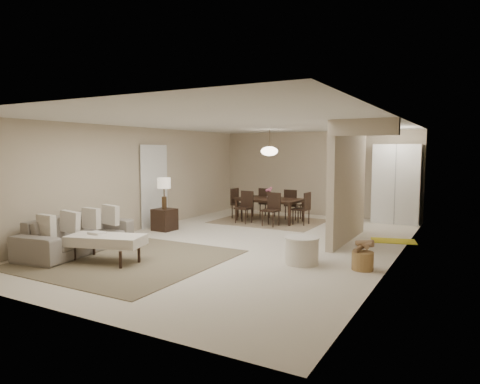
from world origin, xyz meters
The scene contains 22 objects.
floor centered at (0.00, 0.00, 0.00)m, with size 9.00×9.00×0.00m, color beige.
ceiling centered at (0.00, 0.00, 2.50)m, with size 9.00×9.00×0.00m, color white.
back_wall centered at (0.00, 4.50, 1.25)m, with size 6.00×6.00×0.00m, color #BAA98D.
left_wall centered at (-3.00, 0.00, 1.25)m, with size 9.00×9.00×0.00m, color #BAA98D.
right_wall centered at (3.00, 0.00, 1.25)m, with size 9.00×9.00×0.00m, color #BAA98D.
partition centered at (1.80, 1.25, 1.25)m, with size 0.15×2.50×2.50m, color #BAA98D.
doorway centered at (-2.97, 0.60, 1.02)m, with size 0.04×0.90×2.04m, color black.
pantry_cabinet centered at (2.35, 4.15, 1.05)m, with size 1.20×0.55×2.10m, color white.
flush_light centered at (2.30, 3.20, 2.46)m, with size 0.44×0.44×0.05m, color white.
living_rug centered at (-1.19, -2.25, 0.01)m, with size 3.20×3.20×0.01m, color brown.
sofa centered at (-2.45, -2.25, 0.34)m, with size 0.92×2.36×0.69m, color gray.
ottoman_bench centered at (-1.39, -2.55, 0.38)m, with size 1.43×0.95×0.47m.
side_table centered at (-2.40, 0.30, 0.26)m, with size 0.48×0.48×0.53m, color black.
table_lamp centered at (-2.40, 0.30, 1.09)m, with size 0.32×0.32×0.76m.
round_pouf centered at (1.63, -1.01, 0.23)m, with size 0.59×0.59×0.46m, color beige.
wicker_basket centered at (2.64, -0.89, 0.15)m, with size 0.35×0.35×0.30m, color olive.
dining_rug centered at (-0.73, 2.71, 0.01)m, with size 2.80×2.10×0.01m, color #846C52.
dining_table centered at (-0.73, 2.71, 0.32)m, with size 1.81×1.01×0.64m, color black.
dining_chairs centered at (-0.73, 2.71, 0.43)m, with size 2.33×1.75×0.86m.
vase centered at (-0.73, 2.71, 0.70)m, with size 0.13×0.13×0.13m, color white.
yellow_mat centered at (2.70, 1.67, 0.01)m, with size 0.91×0.56×0.01m, color yellow.
pendant_light centered at (-0.73, 2.71, 1.92)m, with size 0.46×0.46×0.71m.
Camera 1 is at (4.18, -7.80, 1.93)m, focal length 32.00 mm.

